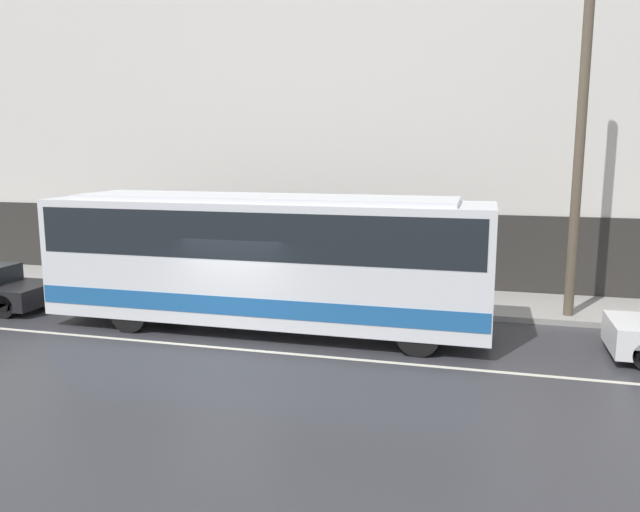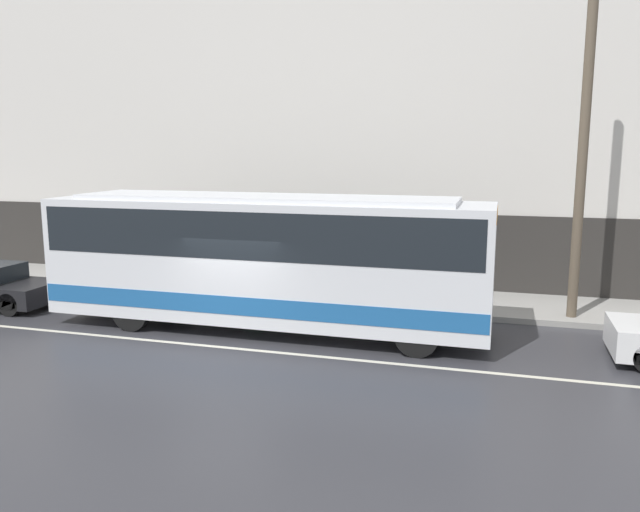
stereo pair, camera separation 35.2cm
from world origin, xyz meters
name	(u,v)px [view 2 (the right image)]	position (x,y,z in m)	size (l,w,h in m)	color
ground_plane	(225,348)	(0.00, 0.00, 0.00)	(60.00, 60.00, 0.00)	#333338
sidewalk	(299,292)	(0.00, 5.59, 0.08)	(60.00, 3.18, 0.16)	gray
building_facade	(314,138)	(0.00, 7.32, 4.97)	(60.00, 0.35, 10.32)	silver
lane_stripe	(225,347)	(0.00, 0.00, 0.00)	(54.00, 0.14, 0.01)	beige
transit_bus	(264,255)	(0.37, 1.70, 1.95)	(11.31, 2.49, 3.46)	silver
utility_pole_near	(583,154)	(8.05, 4.61, 4.48)	(0.26, 0.26, 8.64)	brown
pedestrian_waiting	(253,258)	(-1.94, 6.57, 0.93)	(0.36, 0.36, 1.65)	#1E5933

